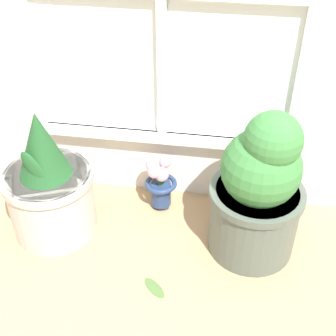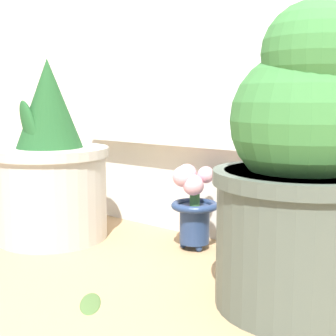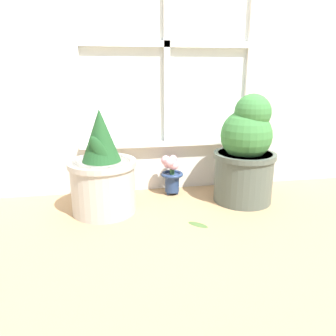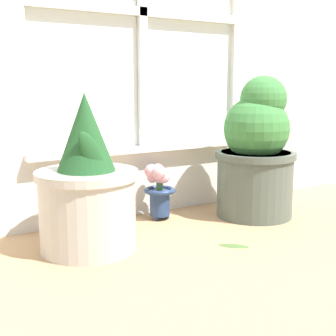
% 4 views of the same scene
% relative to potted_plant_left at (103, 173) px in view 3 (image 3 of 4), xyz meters
% --- Properties ---
extents(ground_plane, '(10.00, 10.00, 0.00)m').
position_rel_potted_plant_left_xyz_m(ground_plane, '(0.39, -0.30, -0.22)').
color(ground_plane, tan).
extents(potted_plant_left, '(0.35, 0.35, 0.55)m').
position_rel_potted_plant_left_xyz_m(potted_plant_left, '(0.00, 0.00, 0.00)').
color(potted_plant_left, '#B7B2A8').
rests_on(potted_plant_left, ground_plane).
extents(potted_plant_right, '(0.35, 0.35, 0.61)m').
position_rel_potted_plant_left_xyz_m(potted_plant_right, '(0.79, 0.02, 0.06)').
color(potted_plant_right, '#4C564C').
rests_on(potted_plant_right, ground_plane).
extents(flower_vase, '(0.14, 0.14, 0.24)m').
position_rel_potted_plant_left_xyz_m(flower_vase, '(0.40, 0.19, -0.08)').
color(flower_vase, navy).
rests_on(flower_vase, ground_plane).
extents(fallen_leaf, '(0.11, 0.11, 0.01)m').
position_rel_potted_plant_left_xyz_m(fallen_leaf, '(0.45, -0.25, -0.21)').
color(fallen_leaf, '#476633').
rests_on(fallen_leaf, ground_plane).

